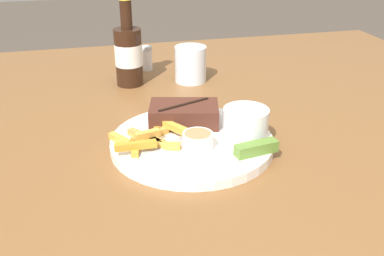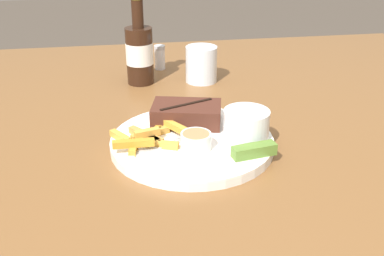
{
  "view_description": "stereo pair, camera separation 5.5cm",
  "coord_description": "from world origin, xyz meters",
  "px_view_note": "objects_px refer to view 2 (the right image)",
  "views": [
    {
      "loc": [
        -0.17,
        -0.7,
        1.12
      ],
      "look_at": [
        0.0,
        0.0,
        0.77
      ],
      "focal_mm": 42.0,
      "sensor_mm": 36.0,
      "label": 1
    },
    {
      "loc": [
        -0.12,
        -0.71,
        1.12
      ],
      "look_at": [
        0.0,
        0.0,
        0.77
      ],
      "focal_mm": 42.0,
      "sensor_mm": 36.0,
      "label": 2
    }
  ],
  "objects_px": {
    "dinner_plate": "(192,142)",
    "pickle_spear": "(254,150)",
    "dipping_sauce_cup": "(198,140)",
    "beer_bottle": "(139,52)",
    "salt_shaker": "(160,57)",
    "steak_portion": "(187,114)",
    "fork_utensil": "(155,149)",
    "coleslaw_cup": "(246,123)",
    "drinking_glass": "(201,64)"
  },
  "relations": [
    {
      "from": "dinner_plate",
      "to": "pickle_spear",
      "type": "relative_size",
      "value": 3.75
    },
    {
      "from": "dinner_plate",
      "to": "dipping_sauce_cup",
      "type": "height_order",
      "value": "dipping_sauce_cup"
    },
    {
      "from": "beer_bottle",
      "to": "salt_shaker",
      "type": "distance_m",
      "value": 0.12
    },
    {
      "from": "dinner_plate",
      "to": "steak_portion",
      "type": "relative_size",
      "value": 2.03
    },
    {
      "from": "dipping_sauce_cup",
      "to": "dinner_plate",
      "type": "bearing_deg",
      "value": 94.47
    },
    {
      "from": "dipping_sauce_cup",
      "to": "beer_bottle",
      "type": "distance_m",
      "value": 0.41
    },
    {
      "from": "salt_shaker",
      "to": "beer_bottle",
      "type": "bearing_deg",
      "value": -120.04
    },
    {
      "from": "steak_portion",
      "to": "fork_utensil",
      "type": "relative_size",
      "value": 1.15
    },
    {
      "from": "fork_utensil",
      "to": "pickle_spear",
      "type": "bearing_deg",
      "value": -41.49
    },
    {
      "from": "dinner_plate",
      "to": "pickle_spear",
      "type": "distance_m",
      "value": 0.12
    },
    {
      "from": "dinner_plate",
      "to": "salt_shaker",
      "type": "height_order",
      "value": "salt_shaker"
    },
    {
      "from": "coleslaw_cup",
      "to": "drinking_glass",
      "type": "height_order",
      "value": "drinking_glass"
    },
    {
      "from": "coleslaw_cup",
      "to": "drinking_glass",
      "type": "relative_size",
      "value": 0.93
    },
    {
      "from": "coleslaw_cup",
      "to": "fork_utensil",
      "type": "relative_size",
      "value": 0.65
    },
    {
      "from": "dipping_sauce_cup",
      "to": "fork_utensil",
      "type": "distance_m",
      "value": 0.08
    },
    {
      "from": "fork_utensil",
      "to": "dipping_sauce_cup",
      "type": "bearing_deg",
      "value": -32.18
    },
    {
      "from": "drinking_glass",
      "to": "fork_utensil",
      "type": "bearing_deg",
      "value": -111.75
    },
    {
      "from": "steak_portion",
      "to": "coleslaw_cup",
      "type": "xyz_separation_m",
      "value": [
        0.09,
        -0.08,
        0.01
      ]
    },
    {
      "from": "dinner_plate",
      "to": "fork_utensil",
      "type": "height_order",
      "value": "fork_utensil"
    },
    {
      "from": "beer_bottle",
      "to": "salt_shaker",
      "type": "xyz_separation_m",
      "value": [
        0.06,
        0.1,
        -0.05
      ]
    },
    {
      "from": "steak_portion",
      "to": "dipping_sauce_cup",
      "type": "height_order",
      "value": "steak_portion"
    },
    {
      "from": "dipping_sauce_cup",
      "to": "salt_shaker",
      "type": "height_order",
      "value": "salt_shaker"
    },
    {
      "from": "pickle_spear",
      "to": "beer_bottle",
      "type": "relative_size",
      "value": 0.35
    },
    {
      "from": "coleslaw_cup",
      "to": "pickle_spear",
      "type": "relative_size",
      "value": 1.05
    },
    {
      "from": "dipping_sauce_cup",
      "to": "steak_portion",
      "type": "bearing_deg",
      "value": 91.19
    },
    {
      "from": "drinking_glass",
      "to": "salt_shaker",
      "type": "relative_size",
      "value": 1.36
    },
    {
      "from": "salt_shaker",
      "to": "pickle_spear",
      "type": "bearing_deg",
      "value": -78.87
    },
    {
      "from": "beer_bottle",
      "to": "coleslaw_cup",
      "type": "bearing_deg",
      "value": -65.93
    },
    {
      "from": "drinking_glass",
      "to": "coleslaw_cup",
      "type": "bearing_deg",
      "value": -87.48
    },
    {
      "from": "fork_utensil",
      "to": "beer_bottle",
      "type": "xyz_separation_m",
      "value": [
        -0.0,
        0.39,
        0.06
      ]
    },
    {
      "from": "coleslaw_cup",
      "to": "fork_utensil",
      "type": "bearing_deg",
      "value": -174.48
    },
    {
      "from": "pickle_spear",
      "to": "beer_bottle",
      "type": "distance_m",
      "value": 0.47
    },
    {
      "from": "dinner_plate",
      "to": "steak_portion",
      "type": "height_order",
      "value": "steak_portion"
    },
    {
      "from": "dinner_plate",
      "to": "fork_utensil",
      "type": "relative_size",
      "value": 2.33
    },
    {
      "from": "beer_bottle",
      "to": "drinking_glass",
      "type": "xyz_separation_m",
      "value": [
        0.15,
        -0.01,
        -0.03
      ]
    },
    {
      "from": "fork_utensil",
      "to": "drinking_glass",
      "type": "relative_size",
      "value": 1.43
    },
    {
      "from": "steak_portion",
      "to": "salt_shaker",
      "type": "xyz_separation_m",
      "value": [
        -0.01,
        0.39,
        -0.0
      ]
    },
    {
      "from": "beer_bottle",
      "to": "salt_shaker",
      "type": "height_order",
      "value": "beer_bottle"
    },
    {
      "from": "dipping_sauce_cup",
      "to": "fork_utensil",
      "type": "xyz_separation_m",
      "value": [
        -0.07,
        0.01,
        -0.01
      ]
    },
    {
      "from": "pickle_spear",
      "to": "drinking_glass",
      "type": "height_order",
      "value": "drinking_glass"
    },
    {
      "from": "steak_portion",
      "to": "coleslaw_cup",
      "type": "relative_size",
      "value": 1.77
    },
    {
      "from": "steak_portion",
      "to": "fork_utensil",
      "type": "xyz_separation_m",
      "value": [
        -0.07,
        -0.1,
        -0.02
      ]
    },
    {
      "from": "dipping_sauce_cup",
      "to": "beer_bottle",
      "type": "height_order",
      "value": "beer_bottle"
    },
    {
      "from": "steak_portion",
      "to": "pickle_spear",
      "type": "distance_m",
      "value": 0.17
    },
    {
      "from": "coleslaw_cup",
      "to": "fork_utensil",
      "type": "xyz_separation_m",
      "value": [
        -0.16,
        -0.02,
        -0.03
      ]
    },
    {
      "from": "dipping_sauce_cup",
      "to": "pickle_spear",
      "type": "xyz_separation_m",
      "value": [
        0.09,
        -0.04,
        -0.01
      ]
    },
    {
      "from": "steak_portion",
      "to": "fork_utensil",
      "type": "height_order",
      "value": "steak_portion"
    },
    {
      "from": "dipping_sauce_cup",
      "to": "salt_shaker",
      "type": "xyz_separation_m",
      "value": [
        -0.02,
        0.5,
        -0.0
      ]
    },
    {
      "from": "drinking_glass",
      "to": "salt_shaker",
      "type": "xyz_separation_m",
      "value": [
        -0.09,
        0.11,
        -0.01
      ]
    },
    {
      "from": "dipping_sauce_cup",
      "to": "fork_utensil",
      "type": "height_order",
      "value": "dipping_sauce_cup"
    }
  ]
}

